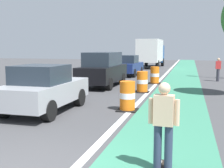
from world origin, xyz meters
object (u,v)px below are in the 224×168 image
at_px(parked_suv_second, 103,69).
at_px(traffic_barrel_back, 155,75).
at_px(traffic_barrel_mid, 142,82).
at_px(parked_sedan_nearest, 44,89).
at_px(traffic_barrel_front, 127,96).
at_px(skateboarder_on_lane, 164,124).
at_px(pedestrian_waiting, 218,69).
at_px(delivery_truck_down_block, 151,52).
at_px(parked_sedan_third, 127,66).

bearing_deg(parked_suv_second, traffic_barrel_back, 37.34).
bearing_deg(traffic_barrel_mid, parked_sedan_nearest, -116.33).
bearing_deg(traffic_barrel_front, skateboarder_on_lane, -70.59).
bearing_deg(skateboarder_on_lane, pedestrian_waiting, 81.72).
xyz_separation_m(parked_sedan_nearest, parked_suv_second, (0.04, 7.09, 0.20)).
height_order(traffic_barrel_front, delivery_truck_down_block, delivery_truck_down_block).
bearing_deg(pedestrian_waiting, parked_sedan_nearest, -120.68).
height_order(parked_sedan_third, traffic_barrel_front, parked_sedan_third).
height_order(skateboarder_on_lane, delivery_truck_down_block, delivery_truck_down_block).
relative_size(traffic_barrel_mid, traffic_barrel_back, 1.00).
relative_size(traffic_barrel_front, traffic_barrel_mid, 1.00).
height_order(skateboarder_on_lane, traffic_barrel_mid, skateboarder_on_lane).
bearing_deg(pedestrian_waiting, delivery_truck_down_block, 116.24).
bearing_deg(pedestrian_waiting, parked_suv_second, -146.36).
distance_m(skateboarder_on_lane, parked_suv_second, 12.04).
distance_m(traffic_barrel_front, traffic_barrel_mid, 4.49).
bearing_deg(parked_sedan_third, traffic_barrel_mid, -72.74).
bearing_deg(parked_sedan_nearest, pedestrian_waiting, 59.32).
relative_size(traffic_barrel_mid, delivery_truck_down_block, 0.14).
bearing_deg(pedestrian_waiting, skateboarder_on_lane, -98.28).
xyz_separation_m(parked_suv_second, delivery_truck_down_block, (0.56, 17.38, 0.81)).
bearing_deg(pedestrian_waiting, parked_sedan_third, 161.76).
height_order(skateboarder_on_lane, pedestrian_waiting, skateboarder_on_lane).
distance_m(skateboarder_on_lane, parked_sedan_third, 18.55).
distance_m(skateboarder_on_lane, traffic_barrel_front, 5.30).
xyz_separation_m(parked_suv_second, traffic_barrel_mid, (2.65, -1.65, -0.50)).
relative_size(parked_sedan_third, traffic_barrel_front, 3.83).
distance_m(parked_sedan_third, traffic_barrel_back, 5.47).
xyz_separation_m(parked_sedan_third, traffic_barrel_mid, (2.64, -8.49, -0.30)).
relative_size(delivery_truck_down_block, pedestrian_waiting, 4.74).
height_order(traffic_barrel_front, traffic_barrel_mid, same).
distance_m(delivery_truck_down_block, pedestrian_waiting, 14.31).
bearing_deg(traffic_barrel_mid, skateboarder_on_lane, -78.40).
bearing_deg(traffic_barrel_back, traffic_barrel_front, -89.99).
xyz_separation_m(skateboarder_on_lane, traffic_barrel_mid, (-1.95, 9.48, -0.38)).
relative_size(parked_suv_second, traffic_barrel_back, 4.25).
bearing_deg(parked_suv_second, delivery_truck_down_block, 88.14).
xyz_separation_m(skateboarder_on_lane, parked_sedan_third, (-4.58, 17.97, -0.08)).
distance_m(traffic_barrel_mid, pedestrian_waiting, 7.54).
bearing_deg(pedestrian_waiting, traffic_barrel_front, -110.66).
distance_m(skateboarder_on_lane, traffic_barrel_back, 13.41).
relative_size(parked_sedan_nearest, traffic_barrel_front, 3.77).
bearing_deg(parked_sedan_nearest, skateboarder_on_lane, -41.08).
bearing_deg(delivery_truck_down_block, pedestrian_waiting, -63.76).
xyz_separation_m(traffic_barrel_front, traffic_barrel_back, (-0.00, 8.30, 0.00)).
distance_m(parked_sedan_nearest, traffic_barrel_front, 3.05).
relative_size(parked_sedan_nearest, parked_sedan_third, 0.99).
height_order(traffic_barrel_back, delivery_truck_down_block, delivery_truck_down_block).
bearing_deg(parked_sedan_third, parked_suv_second, -90.07).
bearing_deg(traffic_barrel_front, traffic_barrel_mid, 92.40).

